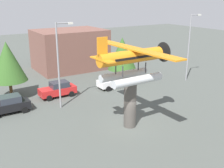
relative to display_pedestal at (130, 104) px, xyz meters
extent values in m
plane|color=#4C514C|center=(0.00, 0.00, -2.12)|extent=(140.00, 140.00, 0.00)
cylinder|color=#4C4742|center=(0.00, 0.00, 0.00)|extent=(1.10, 1.10, 4.23)
cylinder|color=silver|center=(0.02, -1.00, 2.47)|extent=(4.81, 0.79, 0.70)
cylinder|color=#333338|center=(1.21, -0.48, 3.27)|extent=(0.10, 0.10, 0.90)
cylinder|color=#333338|center=(-1.19, -0.52, 3.27)|extent=(0.10, 0.10, 0.90)
cylinder|color=silver|center=(-0.02, 1.00, 2.47)|extent=(4.81, 0.79, 0.70)
cylinder|color=#333338|center=(1.19, 0.52, 3.27)|extent=(0.10, 0.10, 0.90)
cylinder|color=#333338|center=(-1.21, 0.48, 3.27)|extent=(0.10, 0.10, 0.90)
cylinder|color=orange|center=(0.00, 0.00, 4.27)|extent=(6.22, 1.22, 1.10)
cube|color=black|center=(0.20, 0.00, 4.27)|extent=(4.36, 1.22, 0.20)
cone|color=#262628|center=(3.25, 0.06, 4.27)|extent=(0.72, 0.89, 0.88)
cylinder|color=black|center=(3.65, 0.07, 4.27)|extent=(0.07, 1.80, 1.80)
cube|color=orange|center=(0.40, 0.01, 4.88)|extent=(1.30, 10.42, 0.12)
cube|color=orange|center=(-2.80, -0.05, 4.37)|extent=(0.75, 2.81, 0.10)
cube|color=orange|center=(-2.80, -0.05, 5.47)|extent=(0.90, 0.14, 1.30)
cube|color=black|center=(-8.59, 8.86, -1.40)|extent=(4.20, 1.70, 0.80)
cube|color=#2D333D|center=(-8.34, 8.86, -0.68)|extent=(2.00, 1.56, 0.64)
cylinder|color=black|center=(-7.24, 9.76, -1.80)|extent=(0.64, 0.22, 0.64)
cylinder|color=black|center=(-7.24, 7.96, -1.80)|extent=(0.64, 0.22, 0.64)
cube|color=red|center=(-2.62, 10.75, -1.40)|extent=(4.20, 1.70, 0.80)
cube|color=#2D333D|center=(-2.37, 10.75, -0.68)|extent=(2.00, 1.56, 0.64)
cylinder|color=black|center=(-3.97, 11.65, -1.80)|extent=(0.64, 0.22, 0.64)
cylinder|color=black|center=(-3.97, 9.85, -1.80)|extent=(0.64, 0.22, 0.64)
cylinder|color=black|center=(-1.27, 11.65, -1.80)|extent=(0.64, 0.22, 0.64)
cylinder|color=black|center=(-1.27, 9.85, -1.80)|extent=(0.64, 0.22, 0.64)
cube|color=white|center=(4.71, 10.06, -1.40)|extent=(4.20, 1.70, 0.80)
cube|color=#2D333D|center=(4.96, 10.06, -0.68)|extent=(2.00, 1.56, 0.64)
cylinder|color=black|center=(3.36, 10.96, -1.80)|extent=(0.64, 0.22, 0.64)
cylinder|color=black|center=(3.36, 9.16, -1.80)|extent=(0.64, 0.22, 0.64)
cylinder|color=black|center=(6.06, 10.96, -1.80)|extent=(0.64, 0.22, 0.64)
cylinder|color=black|center=(6.06, 9.16, -1.80)|extent=(0.64, 0.22, 0.64)
cylinder|color=gray|center=(-3.60, 7.42, 2.28)|extent=(0.18, 0.18, 8.80)
cylinder|color=gray|center=(-2.80, 7.42, 6.58)|extent=(1.60, 0.12, 0.12)
cube|color=silver|center=(-2.10, 7.42, 6.53)|extent=(0.50, 0.28, 0.20)
cylinder|color=gray|center=(14.95, 7.43, 2.37)|extent=(0.18, 0.18, 8.97)
cylinder|color=gray|center=(15.75, 7.43, 6.75)|extent=(1.60, 0.12, 0.12)
cube|color=silver|center=(16.45, 7.43, 6.70)|extent=(0.50, 0.28, 0.20)
cube|color=brown|center=(4.02, 22.00, 0.99)|extent=(10.56, 7.78, 6.21)
cylinder|color=brown|center=(-7.29, 13.13, -1.08)|extent=(0.36, 0.36, 2.07)
cone|color=#335B23|center=(-7.29, 13.13, 2.17)|extent=(4.00, 4.00, 4.45)
cylinder|color=brown|center=(7.30, 12.06, -1.29)|extent=(0.36, 0.36, 1.65)
cone|color=#335B23|center=(7.30, 12.06, 1.70)|extent=(3.90, 3.90, 4.33)
camera|label=1|loc=(-13.40, -18.35, 9.10)|focal=44.38mm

